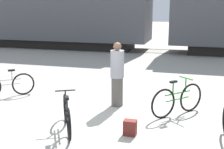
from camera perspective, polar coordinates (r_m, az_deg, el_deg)
ground_plane at (r=7.55m, az=-2.72°, el=-8.90°), size 80.00×80.00×0.00m
freight_train at (r=18.39m, az=8.91°, el=13.37°), size 26.98×2.85×5.59m
rail_near at (r=17.90m, az=8.30°, el=3.90°), size 38.98×0.07×0.01m
rail_far at (r=19.31m, az=8.86°, el=4.55°), size 38.98×0.07×0.01m
bicycle_silver at (r=10.02m, az=-18.72°, el=-1.83°), size 1.32×1.11×0.86m
bicycle_green at (r=8.14m, az=11.88°, el=-4.53°), size 1.19×1.31×0.95m
bicycle_black at (r=7.08m, az=-8.24°, el=-7.31°), size 0.85×1.54×0.88m
person_in_grey at (r=8.53m, az=0.95°, el=-0.04°), size 0.37×0.37×1.78m
backpack at (r=6.87m, az=3.32°, el=-9.68°), size 0.28×0.20×0.34m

